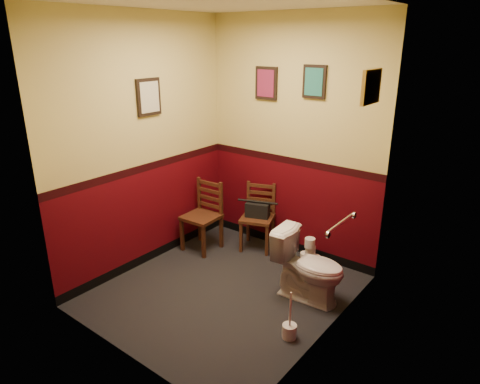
% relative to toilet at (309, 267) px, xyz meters
% --- Properties ---
extents(floor, '(2.20, 2.40, 0.00)m').
position_rel_toilet_xyz_m(floor, '(-0.72, -0.41, -0.34)').
color(floor, black).
rests_on(floor, ground).
extents(ceiling, '(2.20, 2.40, 0.00)m').
position_rel_toilet_xyz_m(ceiling, '(-0.72, -0.41, 2.36)').
color(ceiling, silver).
rests_on(ceiling, ground).
extents(wall_back, '(2.20, 0.00, 2.70)m').
position_rel_toilet_xyz_m(wall_back, '(-0.72, 0.79, 1.01)').
color(wall_back, '#45050B').
rests_on(wall_back, ground).
extents(wall_front, '(2.20, 0.00, 2.70)m').
position_rel_toilet_xyz_m(wall_front, '(-0.72, -1.61, 1.01)').
color(wall_front, '#45050B').
rests_on(wall_front, ground).
extents(wall_left, '(0.00, 2.40, 2.70)m').
position_rel_toilet_xyz_m(wall_left, '(-1.82, -0.41, 1.01)').
color(wall_left, '#45050B').
rests_on(wall_left, ground).
extents(wall_right, '(0.00, 2.40, 2.70)m').
position_rel_toilet_xyz_m(wall_right, '(0.38, -0.41, 1.01)').
color(wall_right, '#45050B').
rests_on(wall_right, ground).
extents(grab_bar, '(0.05, 0.56, 0.06)m').
position_rel_toilet_xyz_m(grab_bar, '(0.35, -0.16, 0.61)').
color(grab_bar, silver).
rests_on(grab_bar, wall_right).
extents(framed_print_back_a, '(0.28, 0.04, 0.36)m').
position_rel_toilet_xyz_m(framed_print_back_a, '(-1.07, 0.77, 1.61)').
color(framed_print_back_a, black).
rests_on(framed_print_back_a, wall_back).
extents(framed_print_back_b, '(0.26, 0.04, 0.34)m').
position_rel_toilet_xyz_m(framed_print_back_b, '(-0.47, 0.77, 1.66)').
color(framed_print_back_b, black).
rests_on(framed_print_back_b, wall_back).
extents(framed_print_left, '(0.04, 0.30, 0.38)m').
position_rel_toilet_xyz_m(framed_print_left, '(-1.80, -0.31, 1.51)').
color(framed_print_left, black).
rests_on(framed_print_left, wall_left).
extents(framed_print_right, '(0.04, 0.34, 0.28)m').
position_rel_toilet_xyz_m(framed_print_right, '(0.36, 0.19, 1.71)').
color(framed_print_right, olive).
rests_on(framed_print_right, wall_right).
extents(toilet, '(0.73, 0.44, 0.69)m').
position_rel_toilet_xyz_m(toilet, '(0.00, 0.00, 0.00)').
color(toilet, white).
rests_on(toilet, floor).
extents(toilet_brush, '(0.12, 0.12, 0.45)m').
position_rel_toilet_xyz_m(toilet_brush, '(0.17, -0.62, -0.27)').
color(toilet_brush, silver).
rests_on(toilet_brush, floor).
extents(chair_left, '(0.41, 0.41, 0.84)m').
position_rel_toilet_xyz_m(chair_left, '(-1.54, 0.18, 0.08)').
color(chair_left, '#4F2917').
rests_on(chair_left, floor).
extents(chair_right, '(0.48, 0.48, 0.79)m').
position_rel_toilet_xyz_m(chair_right, '(-1.03, 0.60, 0.05)').
color(chair_right, '#4F2917').
rests_on(chair_right, floor).
extents(handbag, '(0.31, 0.23, 0.20)m').
position_rel_toilet_xyz_m(handbag, '(-1.02, 0.57, 0.16)').
color(handbag, black).
rests_on(handbag, chair_right).
extents(tp_stack, '(0.25, 0.15, 0.32)m').
position_rel_toilet_xyz_m(tp_stack, '(-0.32, 0.62, -0.21)').
color(tp_stack, silver).
rests_on(tp_stack, floor).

